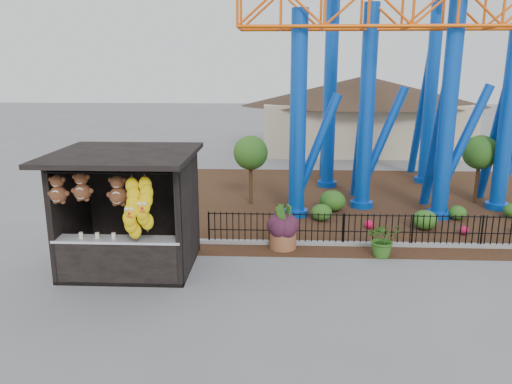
{
  "coord_description": "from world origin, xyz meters",
  "views": [
    {
      "loc": [
        0.85,
        -11.06,
        5.2
      ],
      "look_at": [
        0.28,
        1.5,
        2.0
      ],
      "focal_mm": 35.0,
      "sensor_mm": 36.0,
      "label": 1
    }
  ],
  "objects_px": {
    "roller_coaster": "(397,30)",
    "potted_plant": "(384,239)",
    "prize_booth": "(127,214)",
    "terracotta_planter": "(283,239)"
  },
  "relations": [
    {
      "from": "prize_booth",
      "to": "terracotta_planter",
      "type": "xyz_separation_m",
      "value": [
        4.0,
        1.79,
        -1.23
      ]
    },
    {
      "from": "roller_coaster",
      "to": "terracotta_planter",
      "type": "xyz_separation_m",
      "value": [
        -4.11,
        -5.53,
        -6.15
      ]
    },
    {
      "from": "prize_booth",
      "to": "terracotta_planter",
      "type": "bearing_deg",
      "value": 24.09
    },
    {
      "from": "roller_coaster",
      "to": "prize_booth",
      "type": "bearing_deg",
      "value": -137.94
    },
    {
      "from": "terracotta_planter",
      "to": "prize_booth",
      "type": "bearing_deg",
      "value": -155.91
    },
    {
      "from": "prize_booth",
      "to": "roller_coaster",
      "type": "relative_size",
      "value": 0.32
    },
    {
      "from": "roller_coaster",
      "to": "potted_plant",
      "type": "bearing_deg",
      "value": -102.29
    },
    {
      "from": "roller_coaster",
      "to": "potted_plant",
      "type": "height_order",
      "value": "roller_coaster"
    },
    {
      "from": "potted_plant",
      "to": "terracotta_planter",
      "type": "bearing_deg",
      "value": 174.45
    },
    {
      "from": "prize_booth",
      "to": "roller_coaster",
      "type": "height_order",
      "value": "roller_coaster"
    }
  ]
}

